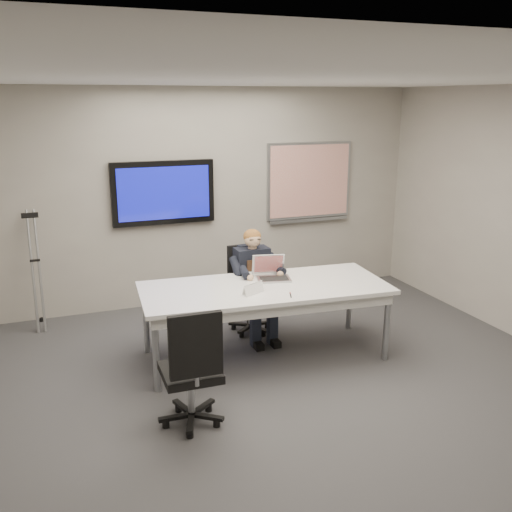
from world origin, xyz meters
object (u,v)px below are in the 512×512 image
object	(u,v)px
conference_table	(265,294)
laptop	(271,273)
office_chair_far	(249,305)
seated_person	(257,296)
office_chair_near	(192,389)

from	to	relation	value
conference_table	laptop	bearing A→B (deg)	57.85
office_chair_far	seated_person	world-z (taller)	seated_person
office_chair_near	conference_table	bearing A→B (deg)	-134.37
office_chair_near	seated_person	size ratio (longest dim) A/B	0.86
office_chair_far	office_chair_near	size ratio (longest dim) A/B	0.95
office_chair_far	seated_person	xyz separation A→B (m)	(0.00, -0.24, 0.19)
office_chair_far	conference_table	bearing A→B (deg)	-101.18
conference_table	office_chair_far	distance (m)	0.83
office_chair_far	seated_person	distance (m)	0.30
conference_table	seated_person	distance (m)	0.54
conference_table	office_chair_far	size ratio (longest dim) A/B	2.60
conference_table	office_chair_far	world-z (taller)	office_chair_far
office_chair_near	seated_person	world-z (taller)	seated_person
conference_table	office_chair_near	world-z (taller)	office_chair_near
conference_table	seated_person	xyz separation A→B (m)	(0.10, 0.49, -0.19)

